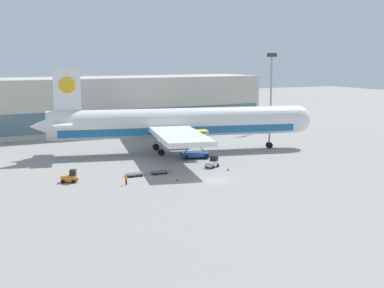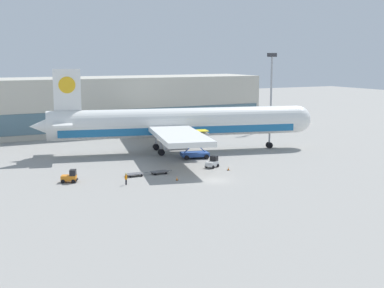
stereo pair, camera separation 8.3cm
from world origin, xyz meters
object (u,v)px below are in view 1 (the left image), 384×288
object	(u,v)px
light_mast	(271,85)
scissor_lift_loader	(195,148)
baggage_dolly_lead	(135,174)
baggage_tug_mid	(70,177)
ground_crew_near	(126,178)
baggage_tug_foreground	(213,162)
baggage_dolly_second	(159,172)
airplane_main	(175,124)
traffic_cone_far	(228,169)
traffic_cone_near	(177,178)

from	to	relation	value
light_mast	scissor_lift_loader	xyz separation A→B (m)	(-36.54, -26.88, -9.84)
light_mast	baggage_dolly_lead	size ratio (longest dim) A/B	5.46
baggage_tug_mid	ground_crew_near	bearing A→B (deg)	-12.41
light_mast	ground_crew_near	size ratio (longest dim) A/B	11.44
light_mast	baggage_tug_foreground	bearing A→B (deg)	-136.34
baggage_tug_mid	baggage_tug_foreground	bearing A→B (deg)	24.60
baggage_dolly_second	baggage_dolly_lead	bearing A→B (deg)	176.61
airplane_main	scissor_lift_loader	bearing A→B (deg)	-71.75
ground_crew_near	light_mast	bearing A→B (deg)	178.87
airplane_main	baggage_dolly_lead	world-z (taller)	airplane_main
airplane_main	baggage_tug_foreground	distance (m)	17.57
baggage_tug_foreground	baggage_tug_mid	bearing A→B (deg)	150.69
baggage_dolly_lead	traffic_cone_far	size ratio (longest dim) A/B	5.72
scissor_lift_loader	traffic_cone_far	size ratio (longest dim) A/B	8.91
baggage_tug_mid	airplane_main	bearing A→B (deg)	57.83
scissor_lift_loader	airplane_main	bearing A→B (deg)	108.25
traffic_cone_near	baggage_tug_foreground	bearing A→B (deg)	32.11
light_mast	baggage_dolly_second	bearing A→B (deg)	-142.75
light_mast	baggage_dolly_lead	world-z (taller)	light_mast
airplane_main	traffic_cone_far	distance (m)	21.03
scissor_lift_loader	ground_crew_near	size ratio (longest dim) A/B	3.26
light_mast	baggage_tug_mid	size ratio (longest dim) A/B	7.22
baggage_dolly_second	traffic_cone_near	size ratio (longest dim) A/B	5.51
baggage_tug_foreground	traffic_cone_far	distance (m)	3.68
scissor_lift_loader	baggage_dolly_second	bearing A→B (deg)	-126.23
scissor_lift_loader	baggage_tug_mid	distance (m)	27.91
baggage_dolly_second	traffic_cone_far	xyz separation A→B (m)	(11.75, -2.71, -0.07)
light_mast	baggage_tug_mid	bearing A→B (deg)	-150.39
traffic_cone_near	baggage_tug_mid	bearing A→B (deg)	157.54
light_mast	ground_crew_near	xyz separation A→B (m)	(-55.75, -41.30, -10.85)
airplane_main	baggage_dolly_lead	size ratio (longest dim) A/B	15.42
baggage_dolly_second	traffic_cone_far	bearing A→B (deg)	-12.88
scissor_lift_loader	light_mast	bearing A→B (deg)	50.15
scissor_lift_loader	baggage_tug_foreground	distance (m)	9.21
baggage_tug_mid	scissor_lift_loader	bearing A→B (deg)	43.58
baggage_dolly_lead	traffic_cone_near	bearing A→B (deg)	-49.30
light_mast	airplane_main	distance (m)	42.20
baggage_tug_mid	baggage_dolly_second	bearing A→B (deg)	21.55
baggage_dolly_lead	baggage_dolly_second	xyz separation A→B (m)	(4.28, -0.26, 0.00)
airplane_main	baggage_dolly_second	size ratio (longest dim) A/B	15.42
airplane_main	traffic_cone_far	size ratio (longest dim) A/B	88.23
baggage_dolly_lead	baggage_dolly_second	size ratio (longest dim) A/B	1.00
light_mast	baggage_tug_mid	xyz separation A→B (m)	(-62.97, -35.79, -11.01)
baggage_tug_mid	light_mast	bearing A→B (deg)	54.56
baggage_tug_foreground	baggage_tug_mid	distance (m)	25.30
scissor_lift_loader	baggage_tug_foreground	world-z (taller)	scissor_lift_loader
light_mast	baggage_dolly_second	size ratio (longest dim) A/B	5.46
scissor_lift_loader	baggage_dolly_second	xyz separation A→B (m)	(-11.68, -9.79, -1.66)
light_mast	traffic_cone_far	xyz separation A→B (m)	(-36.47, -39.38, -11.58)
scissor_lift_loader	traffic_cone_near	size ratio (longest dim) A/B	8.58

